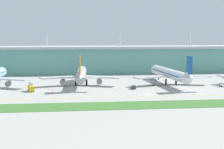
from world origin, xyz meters
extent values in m
plane|color=#A8A59E|center=(0.00, 0.00, 0.00)|extent=(600.00, 600.00, 0.00)
cube|color=#5B9E93|center=(0.00, 107.57, 9.60)|extent=(280.00, 28.00, 19.20)
cube|color=#B2B2B7|center=(0.00, 107.57, 20.10)|extent=(288.00, 34.00, 1.80)
cylinder|color=silver|center=(-56.00, 101.97, 25.50)|extent=(0.90, 0.90, 9.00)
cylinder|color=silver|center=(0.00, 101.97, 25.50)|extent=(0.90, 0.90, 9.00)
cylinder|color=silver|center=(56.00, 101.97, 25.50)|extent=(0.90, 0.90, 9.00)
cone|color=#9ED1EA|center=(-82.04, 62.71, 6.50)|extent=(5.84, 4.46, 5.51)
cube|color=#B7BABF|center=(-72.77, 30.87, 5.20)|extent=(24.47, 16.95, 0.70)
cylinder|color=gray|center=(-73.84, 32.41, 2.40)|extent=(3.58, 4.76, 3.20)
cylinder|color=black|center=(-82.75, 54.62, 1.80)|extent=(0.70, 0.70, 3.60)
cylinder|color=#ADB2BC|center=(-32.31, 39.17, 6.50)|extent=(8.64, 48.63, 5.80)
cone|color=#ADB2BC|center=(-30.76, 65.31, 6.50)|extent=(5.74, 4.32, 5.51)
cone|color=#ADB2BC|center=(-33.91, 12.03, 7.70)|extent=(5.31, 6.91, 5.72)
cube|color=orange|center=(-33.85, 13.03, 14.15)|extent=(1.08, 6.43, 9.50)
cube|color=#ADB2BC|center=(-39.37, 12.85, 7.50)|extent=(10.17, 3.78, 0.36)
cube|color=#ADB2BC|center=(-28.39, 12.20, 7.50)|extent=(10.17, 3.78, 0.36)
cube|color=#B7BABF|center=(-44.55, 35.46, 5.20)|extent=(24.91, 14.11, 0.70)
cylinder|color=gray|center=(-43.26, 36.83, 2.40)|extent=(3.46, 4.68, 3.20)
cube|color=#B7BABF|center=(-20.59, 34.04, 5.20)|extent=(24.60, 16.43, 0.70)
cylinder|color=gray|center=(-21.70, 35.55, 2.40)|extent=(3.46, 4.68, 3.20)
cylinder|color=black|center=(-31.24, 57.27, 1.80)|extent=(0.70, 0.70, 3.60)
cylinder|color=black|center=(-35.68, 36.36, 1.80)|extent=(1.10, 1.10, 3.60)
cylinder|color=black|center=(-29.29, 35.98, 1.80)|extent=(1.10, 1.10, 3.60)
cube|color=orange|center=(-32.31, 39.17, 6.90)|extent=(8.40, 43.80, 0.60)
cylinder|color=white|center=(21.17, 36.21, 6.50)|extent=(9.68, 57.28, 5.80)
cone|color=white|center=(19.09, 66.64, 6.50)|extent=(5.77, 4.37, 5.51)
cone|color=white|center=(23.32, 4.77, 7.70)|extent=(5.37, 6.95, 5.72)
cube|color=#19519E|center=(23.25, 5.77, 14.15)|extent=(1.14, 6.43, 9.50)
cube|color=white|center=(17.80, 4.89, 7.50)|extent=(10.20, 3.87, 0.36)
cube|color=white|center=(28.77, 5.64, 7.50)|extent=(10.20, 3.87, 0.36)
cube|color=#B7BABF|center=(9.50, 30.97, 5.20)|extent=(24.56, 16.60, 0.70)
cylinder|color=gray|center=(10.60, 32.49, 2.40)|extent=(3.50, 4.71, 3.20)
cube|color=#B7BABF|center=(33.44, 32.61, 5.20)|extent=(24.93, 13.92, 0.70)
cylinder|color=gray|center=(32.15, 33.97, 2.40)|extent=(3.50, 4.71, 3.20)
cylinder|color=black|center=(19.71, 57.54, 1.80)|extent=(0.70, 0.70, 3.60)
cylinder|color=black|center=(18.18, 32.99, 1.80)|extent=(1.10, 1.10, 3.60)
cylinder|color=black|center=(24.57, 33.43, 1.80)|extent=(1.10, 1.10, 3.60)
cube|color=#19519E|center=(21.17, 36.21, 6.90)|extent=(9.33, 51.60, 0.60)
cube|color=yellow|center=(-71.00, -7.00, 0.02)|extent=(28.00, 0.70, 0.04)
cube|color=yellow|center=(-37.00, -7.00, 0.02)|extent=(28.00, 0.70, 0.04)
cube|color=yellow|center=(-3.00, -7.00, 0.02)|extent=(28.00, 0.70, 0.04)
cube|color=yellow|center=(31.00, -7.00, 0.02)|extent=(28.00, 0.70, 0.04)
cube|color=#3D702D|center=(0.00, -27.42, 0.05)|extent=(300.00, 18.00, 0.10)
cube|color=#333842|center=(-4.01, 19.19, 1.15)|extent=(3.09, 4.74, 1.40)
cylinder|color=black|center=(-4.82, 20.89, 0.45)|extent=(0.49, 0.95, 0.90)
cylinder|color=black|center=(-2.69, 20.53, 0.45)|extent=(0.49, 0.95, 0.90)
cylinder|color=black|center=(-5.33, 17.85, 0.45)|extent=(0.49, 0.95, 0.90)
cylinder|color=black|center=(-3.20, 17.49, 0.45)|extent=(0.49, 0.95, 0.90)
cube|color=silver|center=(48.45, 21.50, 1.25)|extent=(1.95, 3.67, 1.60)
cube|color=silver|center=(48.45, 21.50, 2.40)|extent=(1.93, 3.31, 0.16)
cylinder|color=black|center=(47.69, 22.79, 0.45)|extent=(0.39, 0.91, 0.90)
cylinder|color=black|center=(49.31, 22.72, 0.45)|extent=(0.39, 0.91, 0.90)
cylinder|color=black|center=(47.58, 20.27, 0.45)|extent=(0.39, 0.91, 0.90)
cylinder|color=black|center=(49.20, 20.20, 0.45)|extent=(0.39, 0.91, 0.90)
cube|color=gold|center=(-59.79, 16.99, 1.75)|extent=(4.26, 7.61, 2.60)
cylinder|color=silver|center=(-59.98, 17.76, 3.95)|extent=(2.90, 4.36, 2.00)
cylinder|color=black|center=(-58.05, 14.82, 0.45)|extent=(0.56, 0.96, 0.90)
cylinder|color=black|center=(-60.32, 14.26, 0.45)|extent=(0.56, 0.96, 0.90)
cylinder|color=black|center=(-59.26, 19.71, 0.45)|extent=(0.56, 0.96, 0.90)
cylinder|color=black|center=(-61.53, 19.15, 0.45)|extent=(0.56, 0.96, 0.90)
cone|color=orange|center=(-48.62, 18.46, 0.35)|extent=(0.56, 0.56, 0.70)
cone|color=orange|center=(-13.96, 14.35, 0.35)|extent=(0.56, 0.56, 0.70)
cone|color=orange|center=(-50.73, 20.53, 0.35)|extent=(0.56, 0.56, 0.70)
camera|label=1|loc=(-39.97, -179.10, 30.14)|focal=58.68mm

